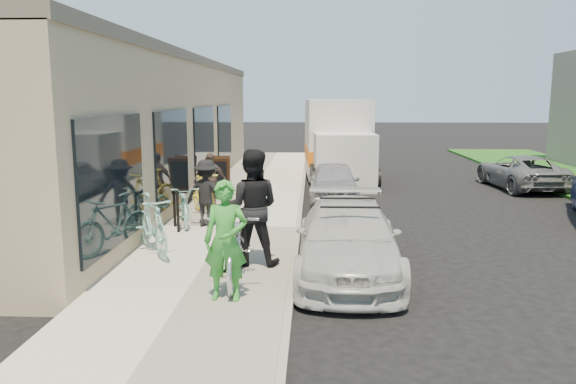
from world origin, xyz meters
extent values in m
plane|color=black|center=(0.00, 0.00, 0.00)|extent=(120.00, 120.00, 0.00)
cube|color=beige|center=(-2.00, 3.00, 0.07)|extent=(3.00, 34.00, 0.15)
cube|color=gray|center=(-0.45, 3.00, 0.07)|extent=(0.12, 34.00, 0.13)
cube|color=tan|center=(-5.25, 8.00, 2.00)|extent=(3.50, 20.00, 4.00)
cube|color=#65584C|center=(-5.25, 8.00, 4.10)|extent=(3.60, 20.00, 0.25)
cube|color=black|center=(-3.48, 0.00, 1.60)|extent=(0.06, 3.00, 2.20)
cube|color=black|center=(-3.48, 4.00, 1.60)|extent=(0.06, 3.00, 2.20)
cube|color=black|center=(-3.48, 8.00, 1.60)|extent=(0.06, 3.00, 2.20)
cube|color=black|center=(-3.48, 12.00, 1.60)|extent=(0.06, 3.00, 2.20)
cylinder|color=black|center=(-3.00, 2.40, 0.57)|extent=(0.06, 0.06, 0.83)
cylinder|color=black|center=(-3.20, 2.91, 0.57)|extent=(0.06, 0.06, 0.83)
cylinder|color=black|center=(-3.10, 2.65, 0.98)|extent=(0.26, 0.54, 0.06)
cube|color=#321C0E|center=(-2.91, 6.92, 0.72)|extent=(0.70, 0.33, 1.12)
cube|color=#321C0E|center=(-2.94, 7.32, 0.72)|extent=(0.70, 0.33, 1.12)
cube|color=black|center=(-2.90, 6.88, 0.77)|extent=(0.56, 0.23, 0.80)
imported|color=#B8B8B4|center=(0.48, 0.16, 0.61)|extent=(1.83, 4.27, 1.23)
cylinder|color=black|center=(0.48, -0.30, 1.25)|extent=(0.97, 0.04, 0.04)
cylinder|color=black|center=(0.48, 0.51, 1.25)|extent=(0.97, 0.04, 0.04)
imported|color=#A4A4A9|center=(0.48, 6.72, 0.58)|extent=(1.38, 3.43, 1.17)
cube|color=beige|center=(0.90, 9.18, 0.92)|extent=(2.04, 2.04, 1.85)
cube|color=black|center=(0.90, 9.18, 1.31)|extent=(1.80, 0.15, 0.87)
cube|color=beige|center=(0.76, 12.09, 1.51)|extent=(2.43, 4.19, 2.82)
cube|color=orange|center=(0.76, 12.09, 0.87)|extent=(2.45, 4.21, 0.53)
cylinder|color=black|center=(-0.04, 8.64, 0.39)|extent=(0.28, 0.79, 0.78)
cylinder|color=black|center=(1.90, 8.74, 0.39)|extent=(0.28, 0.79, 0.78)
cylinder|color=black|center=(-0.10, 9.71, 0.39)|extent=(0.28, 0.79, 0.78)
cylinder|color=black|center=(1.84, 9.81, 0.39)|extent=(0.28, 0.79, 0.78)
cylinder|color=black|center=(-0.28, 13.40, 0.39)|extent=(0.28, 0.79, 0.78)
cylinder|color=black|center=(1.66, 13.50, 0.39)|extent=(0.28, 0.79, 0.78)
imported|color=#5B5E60|center=(6.79, 9.61, 0.56)|extent=(2.14, 4.14, 1.11)
imported|color=#B6B6B8|center=(-1.30, -0.74, 0.72)|extent=(0.85, 2.20, 1.14)
imported|color=#318D2F|center=(-1.34, -1.58, 1.01)|extent=(0.66, 0.46, 1.72)
imported|color=black|center=(-1.16, 0.16, 1.15)|extent=(1.01, 0.81, 2.00)
imported|color=#82C3B9|center=(-3.09, 0.78, 0.69)|extent=(1.38, 1.81, 1.09)
imported|color=#82C3B9|center=(-3.03, 3.15, 0.60)|extent=(1.05, 1.81, 0.90)
imported|color=yellow|center=(-2.79, 4.18, 0.70)|extent=(1.29, 1.87, 1.10)
imported|color=black|center=(-2.48, 2.97, 0.90)|extent=(1.08, 0.79, 1.50)
imported|color=brown|center=(-2.77, 4.95, 0.88)|extent=(0.93, 0.66, 1.46)
camera|label=1|loc=(-0.12, -9.21, 3.00)|focal=35.00mm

